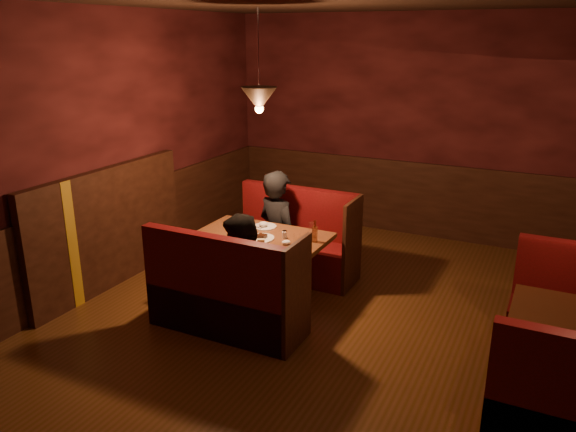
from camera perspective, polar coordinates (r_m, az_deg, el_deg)
The scene contains 6 objects.
room at distance 4.47m, azimuth 3.81°, elevation -2.66°, with size 6.02×7.02×2.92m.
main_table at distance 5.68m, azimuth -2.58°, elevation -3.50°, with size 1.32×0.80×0.92m.
main_bench_far at distance 6.38m, azimuth 0.80°, elevation -3.24°, with size 1.45×0.52×0.99m.
main_bench_near at distance 5.18m, azimuth -6.45°, elevation -8.59°, with size 1.45×0.52×0.99m.
diner_a at distance 6.12m, azimuth -1.04°, elevation 0.60°, with size 0.58×0.38×1.59m, color black.
diner_b at distance 5.08m, azimuth -4.51°, elevation -4.05°, with size 0.70×0.55×1.44m, color black.
Camera 1 is at (1.31, -3.82, 2.63)m, focal length 35.00 mm.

